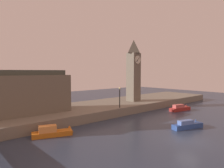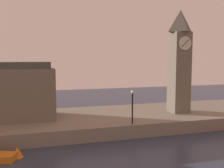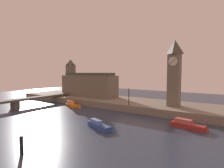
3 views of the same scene
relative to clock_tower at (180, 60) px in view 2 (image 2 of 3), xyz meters
The scene contains 3 objects.
far_embankment 13.71m from the clock_tower, behind, with size 70.00×12.00×1.50m, color slate.
clock_tower is the anchor object (origin of this frame).
streetlamp 10.27m from the clock_tower, 153.09° to the right, with size 0.36×0.36×3.70m.
Camera 2 is at (-6.94, -11.48, 8.70)m, focal length 41.52 mm.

